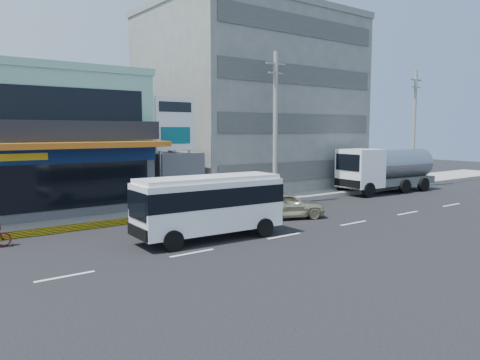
% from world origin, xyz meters
% --- Properties ---
extents(ground, '(120.00, 120.00, 0.00)m').
position_xyz_m(ground, '(0.00, 0.00, 0.00)').
color(ground, black).
rests_on(ground, ground).
extents(sidewalk, '(70.00, 5.00, 0.30)m').
position_xyz_m(sidewalk, '(5.00, 9.50, 0.15)').
color(sidewalk, gray).
rests_on(sidewalk, ground).
extents(shop_building, '(12.40, 11.70, 8.00)m').
position_xyz_m(shop_building, '(-8.00, 13.95, 4.00)').
color(shop_building, '#46464B').
rests_on(shop_building, ground).
extents(concrete_building, '(16.00, 12.00, 14.00)m').
position_xyz_m(concrete_building, '(10.00, 15.00, 7.00)').
color(concrete_building, gray).
rests_on(concrete_building, ground).
extents(gap_structure, '(3.00, 6.00, 3.50)m').
position_xyz_m(gap_structure, '(0.00, 12.00, 1.75)').
color(gap_structure, '#46464B').
rests_on(gap_structure, ground).
extents(satellite_dish, '(1.50, 1.50, 0.15)m').
position_xyz_m(satellite_dish, '(0.00, 11.00, 3.58)').
color(satellite_dish, slate).
rests_on(satellite_dish, gap_structure).
extents(billboard, '(2.60, 0.18, 6.90)m').
position_xyz_m(billboard, '(-0.50, 9.20, 4.93)').
color(billboard, gray).
rests_on(billboard, ground).
extents(utility_pole_near, '(1.60, 0.30, 10.00)m').
position_xyz_m(utility_pole_near, '(6.00, 7.40, 5.15)').
color(utility_pole_near, '#999993').
rests_on(utility_pole_near, ground).
extents(utility_pole_far, '(1.60, 0.30, 10.00)m').
position_xyz_m(utility_pole_far, '(22.00, 7.40, 5.15)').
color(utility_pole_far, '#999993').
rests_on(utility_pole_far, ground).
extents(minibus, '(6.93, 2.71, 2.85)m').
position_xyz_m(minibus, '(-3.09, 1.63, 1.70)').
color(minibus, white).
rests_on(minibus, ground).
extents(sedan, '(4.84, 3.26, 1.53)m').
position_xyz_m(sedan, '(3.00, 3.23, 0.77)').
color(sedan, beige).
rests_on(sedan, ground).
extents(tanker_truck, '(9.05, 3.45, 3.50)m').
position_xyz_m(tanker_truck, '(16.74, 6.53, 1.88)').
color(tanker_truck, white).
rests_on(tanker_truck, ground).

